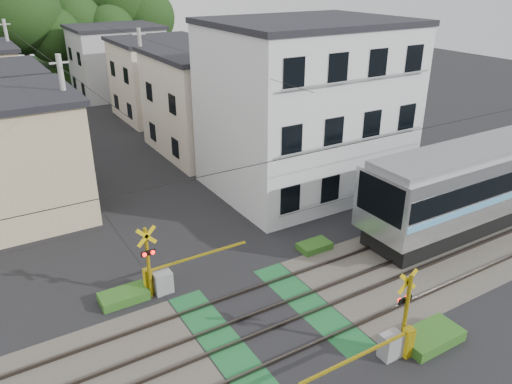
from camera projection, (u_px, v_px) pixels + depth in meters
ground at (266, 321)px, 17.99m from camera, size 120.00×120.00×0.00m
track_bed at (266, 321)px, 17.97m from camera, size 120.00×120.00×0.14m
crossing_signal_near at (395, 339)px, 16.07m from camera, size 4.74×0.65×3.09m
crossing_signal_far at (160, 277)px, 19.33m from camera, size 4.74×0.65×3.09m
apartment_block at (305, 107)px, 27.52m from camera, size 10.20×8.36×9.30m
houses_row at (83, 93)px, 37.02m from camera, size 22.07×31.35×6.80m
tree_hill at (21, 29)px, 53.16m from camera, size 40.00×13.44×11.91m
catenary at (397, 193)px, 19.34m from camera, size 60.00×5.04×7.00m
utility_poles at (73, 91)px, 33.79m from camera, size 7.90×42.00×8.00m
pedestrian at (56, 107)px, 42.63m from camera, size 0.69×0.51×1.72m
weed_patches at (307, 303)px, 18.67m from camera, size 10.25×8.80×0.40m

